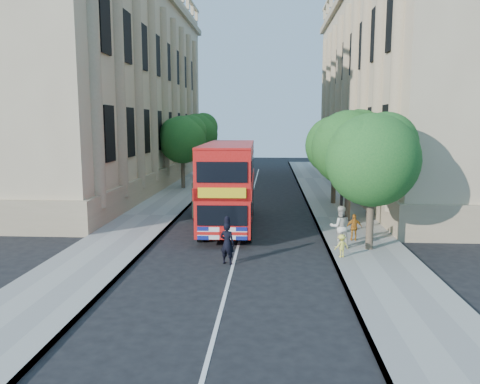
% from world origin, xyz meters
% --- Properties ---
extents(ground, '(120.00, 120.00, 0.00)m').
position_xyz_m(ground, '(0.00, 0.00, 0.00)').
color(ground, black).
rests_on(ground, ground).
extents(pavement_right, '(3.50, 80.00, 0.12)m').
position_xyz_m(pavement_right, '(5.75, 10.00, 0.06)').
color(pavement_right, gray).
rests_on(pavement_right, ground).
extents(pavement_left, '(3.50, 80.00, 0.12)m').
position_xyz_m(pavement_left, '(-5.75, 10.00, 0.06)').
color(pavement_left, gray).
rests_on(pavement_left, ground).
extents(building_right, '(12.00, 38.00, 18.00)m').
position_xyz_m(building_right, '(13.80, 24.00, 9.00)').
color(building_right, tan).
rests_on(building_right, ground).
extents(building_left, '(12.00, 38.00, 18.00)m').
position_xyz_m(building_left, '(-13.80, 24.00, 9.00)').
color(building_left, tan).
rests_on(building_left, ground).
extents(tree_right_near, '(4.00, 4.00, 6.08)m').
position_xyz_m(tree_right_near, '(5.84, 3.03, 4.25)').
color(tree_right_near, '#473828').
rests_on(tree_right_near, ground).
extents(tree_right_mid, '(4.20, 4.20, 6.37)m').
position_xyz_m(tree_right_mid, '(5.84, 9.03, 4.45)').
color(tree_right_mid, '#473828').
rests_on(tree_right_mid, ground).
extents(tree_right_far, '(4.00, 4.00, 6.15)m').
position_xyz_m(tree_right_far, '(5.84, 15.03, 4.31)').
color(tree_right_far, '#473828').
rests_on(tree_right_far, ground).
extents(tree_left_far, '(4.00, 4.00, 6.30)m').
position_xyz_m(tree_left_far, '(-5.96, 22.03, 4.44)').
color(tree_left_far, '#473828').
rests_on(tree_left_far, ground).
extents(tree_left_back, '(4.20, 4.20, 6.65)m').
position_xyz_m(tree_left_back, '(-5.96, 30.03, 4.71)').
color(tree_left_back, '#473828').
rests_on(tree_left_back, ground).
extents(lamp_post, '(0.32, 0.32, 5.16)m').
position_xyz_m(lamp_post, '(5.00, 6.00, 2.51)').
color(lamp_post, black).
rests_on(lamp_post, pavement_right).
extents(double_decker_bus, '(2.80, 9.67, 4.44)m').
position_xyz_m(double_decker_bus, '(-0.77, 7.62, 2.45)').
color(double_decker_bus, red).
rests_on(double_decker_bus, ground).
extents(box_van, '(2.08, 4.71, 2.65)m').
position_xyz_m(box_van, '(-2.08, 10.63, 1.30)').
color(box_van, black).
rests_on(box_van, ground).
extents(police_constable, '(0.72, 0.60, 1.69)m').
position_xyz_m(police_constable, '(-0.24, 0.77, 0.84)').
color(police_constable, black).
rests_on(police_constable, ground).
extents(woman_pedestrian, '(0.98, 0.80, 1.87)m').
position_xyz_m(woman_pedestrian, '(4.55, 3.19, 1.06)').
color(woman_pedestrian, beige).
rests_on(woman_pedestrian, pavement_right).
extents(child_a, '(0.74, 0.33, 1.25)m').
position_xyz_m(child_a, '(5.40, 4.50, 0.75)').
color(child_a, orange).
rests_on(child_a, pavement_right).
extents(child_b, '(0.70, 0.54, 0.95)m').
position_xyz_m(child_b, '(4.40, 1.65, 0.59)').
color(child_b, '#DDD24B').
rests_on(child_b, pavement_right).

